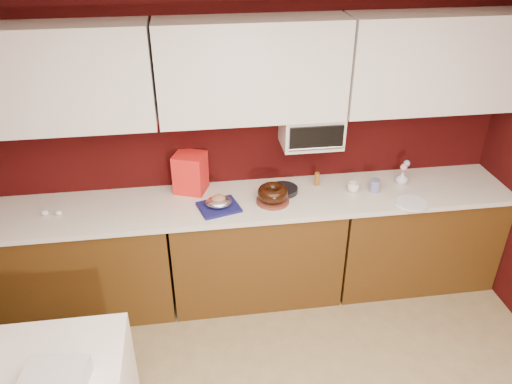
{
  "coord_description": "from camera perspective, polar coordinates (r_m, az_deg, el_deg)",
  "views": [
    {
      "loc": [
        -0.45,
        -1.28,
        2.85
      ],
      "look_at": [
        -0.01,
        1.84,
        1.02
      ],
      "focal_mm": 35.0,
      "sensor_mm": 36.0,
      "label": 1
    }
  ],
  "objects": [
    {
      "name": "bundt_cake",
      "position": [
        3.72,
        1.94,
        -0.11
      ],
      "size": [
        0.25,
        0.25,
        0.09
      ],
      "primitive_type": "torus",
      "rotation": [
        0.0,
        0.0,
        -0.11
      ],
      "color": "black",
      "rests_on": "cake_base"
    },
    {
      "name": "countertop",
      "position": [
        3.81,
        -0.08,
        -1.06
      ],
      "size": [
        4.0,
        0.62,
        0.04
      ],
      "primitive_type": "cube",
      "color": "silver",
      "rests_on": "base_cabinet_center"
    },
    {
      "name": "egg_right",
      "position": [
        3.9,
        -22.99,
        -2.2
      ],
      "size": [
        0.07,
        0.06,
        0.04
      ],
      "primitive_type": "ellipsoid",
      "rotation": [
        0.0,
        0.0,
        -0.4
      ],
      "color": "silver",
      "rests_on": "countertop"
    },
    {
      "name": "egg_left",
      "position": [
        3.87,
        -21.65,
        -2.24
      ],
      "size": [
        0.05,
        0.04,
        0.04
      ],
      "primitive_type": "ellipsoid",
      "rotation": [
        0.0,
        0.0,
        -0.01
      ],
      "color": "white",
      "rests_on": "countertop"
    },
    {
      "name": "newspaper_stack",
      "position": [
        2.82,
        -22.08,
        -19.42
      ],
      "size": [
        0.34,
        0.29,
        0.11
      ],
      "primitive_type": "cube",
      "rotation": [
        0.0,
        0.0,
        -0.14
      ],
      "color": "beige",
      "rests_on": "dining_table"
    },
    {
      "name": "foil_ham_nest",
      "position": [
        3.66,
        -4.3,
        -1.15
      ],
      "size": [
        0.22,
        0.2,
        0.07
      ],
      "primitive_type": "ellipsoid",
      "rotation": [
        0.0,
        0.0,
        -0.25
      ],
      "color": "silver",
      "rests_on": "navy_towel"
    },
    {
      "name": "upper_cabinet_center",
      "position": [
        3.54,
        -0.43,
        13.72
      ],
      "size": [
        1.31,
        0.33,
        0.7
      ],
      "primitive_type": "cube",
      "color": "white",
      "rests_on": "wall_back"
    },
    {
      "name": "toaster_oven_handle",
      "position": [
        3.68,
        6.91,
        4.98
      ],
      "size": [
        0.42,
        0.02,
        0.02
      ],
      "primitive_type": "cylinder",
      "rotation": [
        0.0,
        1.57,
        0.0
      ],
      "color": "silver",
      "rests_on": "toaster_oven"
    },
    {
      "name": "upper_cabinet_right",
      "position": [
        3.94,
        19.75,
        13.72
      ],
      "size": [
        1.31,
        0.33,
        0.7
      ],
      "primitive_type": "cube",
      "color": "white",
      "rests_on": "wall_back"
    },
    {
      "name": "roasted_ham",
      "position": [
        3.65,
        -4.31,
        -0.81
      ],
      "size": [
        0.13,
        0.13,
        0.07
      ],
      "primitive_type": "ellipsoid",
      "rotation": [
        0.0,
        0.0,
        -0.43
      ],
      "color": "#AB704E",
      "rests_on": "foil_ham_nest"
    },
    {
      "name": "base_cabinet_right",
      "position": [
        4.41,
        17.4,
        -4.74
      ],
      "size": [
        1.31,
        0.58,
        0.86
      ],
      "primitive_type": "cube",
      "color": "#4D300F",
      "rests_on": "floor"
    },
    {
      "name": "toaster_oven",
      "position": [
        3.8,
        6.34,
        7.12
      ],
      "size": [
        0.45,
        0.3,
        0.25
      ],
      "primitive_type": "cube",
      "color": "white",
      "rests_on": "upper_cabinet_center"
    },
    {
      "name": "toaster_oven_door",
      "position": [
        3.66,
        6.93,
        6.14
      ],
      "size": [
        0.4,
        0.02,
        0.18
      ],
      "primitive_type": "cube",
      "color": "black",
      "rests_on": "toaster_oven"
    },
    {
      "name": "cake_base",
      "position": [
        3.75,
        1.92,
        -1.01
      ],
      "size": [
        0.32,
        0.32,
        0.02
      ],
      "primitive_type": "cylinder",
      "rotation": [
        0.0,
        0.0,
        0.37
      ],
      "color": "brown",
      "rests_on": "countertop"
    },
    {
      "name": "pandoro_box",
      "position": [
        3.87,
        -7.5,
        2.2
      ],
      "size": [
        0.29,
        0.27,
        0.31
      ],
      "primitive_type": "cube",
      "rotation": [
        0.0,
        0.0,
        -0.37
      ],
      "color": "red",
      "rests_on": "countertop"
    },
    {
      "name": "ceiling",
      "position": [
        1.4,
        11.42,
        14.99
      ],
      "size": [
        4.0,
        4.5,
        0.02
      ],
      "primitive_type": "cube",
      "color": "white",
      "rests_on": "wall_back"
    },
    {
      "name": "wall_back",
      "position": [
        3.91,
        -0.73,
        5.93
      ],
      "size": [
        4.0,
        0.02,
        2.5
      ],
      "primitive_type": "cube",
      "color": "#320706",
      "rests_on": "floor"
    },
    {
      "name": "china_plate",
      "position": [
        3.91,
        17.36,
        -1.21
      ],
      "size": [
        0.24,
        0.24,
        0.01
      ],
      "primitive_type": "cylinder",
      "rotation": [
        0.0,
        0.0,
        -0.02
      ],
      "color": "white",
      "rests_on": "countertop"
    },
    {
      "name": "blue_jar",
      "position": [
        3.98,
        13.42,
        0.72
      ],
      "size": [
        0.1,
        0.1,
        0.1
      ],
      "primitive_type": "cylinder",
      "rotation": [
        0.0,
        0.0,
        -0.19
      ],
      "color": "navy",
      "rests_on": "countertop"
    },
    {
      "name": "flower_pink",
      "position": [
        4.1,
        16.53,
        2.74
      ],
      "size": [
        0.06,
        0.06,
        0.06
      ],
      "primitive_type": "sphere",
      "color": "pink",
      "rests_on": "flower_vase"
    },
    {
      "name": "flower_vase",
      "position": [
        4.14,
        16.36,
        1.64
      ],
      "size": [
        0.1,
        0.1,
        0.12
      ],
      "primitive_type": "imported",
      "rotation": [
        0.0,
        0.0,
        0.37
      ],
      "color": "silver",
      "rests_on": "countertop"
    },
    {
      "name": "base_cabinet_center",
      "position": [
        4.06,
        -0.08,
        -6.5
      ],
      "size": [
        1.31,
        0.58,
        0.86
      ],
      "primitive_type": "cube",
      "color": "#4D300F",
      "rests_on": "floor"
    },
    {
      "name": "flower_blue",
      "position": [
        4.12,
        16.85,
        3.16
      ],
      "size": [
        0.05,
        0.05,
        0.05
      ],
      "primitive_type": "sphere",
      "color": "#8097CD",
      "rests_on": "flower_vase"
    },
    {
      "name": "amber_bottle",
      "position": [
        3.98,
        6.97,
        1.47
      ],
      "size": [
        0.05,
        0.05,
        0.11
      ],
      "primitive_type": "cylinder",
      "rotation": [
        0.0,
        0.0,
        -0.29
      ],
      "color": "brown",
      "rests_on": "countertop"
    },
    {
      "name": "navy_towel",
      "position": [
        3.69,
        -4.27,
        -1.73
      ],
      "size": [
        0.34,
        0.31,
        0.02
      ],
      "primitive_type": "cube",
      "rotation": [
        0.0,
        0.0,
        0.27
      ],
      "color": "#161755",
      "rests_on": "countertop"
    },
    {
      "name": "upper_cabinet_left",
      "position": [
        3.62,
        -22.32,
        11.87
      ],
      "size": [
        1.31,
        0.33,
        0.7
      ],
      "primitive_type": "cube",
      "color": "white",
      "rests_on": "wall_back"
    },
    {
      "name": "base_cabinet_left",
      "position": [
        4.13,
        -18.91,
        -7.72
      ],
      "size": [
        1.31,
        0.58,
        0.86
      ],
      "primitive_type": "cube",
      "color": "#4D300F",
      "rests_on": "floor"
    },
    {
      "name": "coffee_mug",
      "position": [
        3.95,
        11.05,
        0.64
      ],
      "size": [
        0.11,
        0.11,
        0.09
      ],
      "primitive_type": "imported",
      "rotation": [
        0.0,
        0.0,
        0.51
      ],
      "color": "white",
      "rests_on": "countertop"
    },
    {
      "name": "dark_pan",
      "position": [
        3.88,
        3.16,
        0.25
      ],
      "size": [
        0.25,
        0.25,
        0.04
      ],
      "primitive_type": "cylinder",
      "rotation": [
        0.0,
        0.0,
        0.14
      ],
      "color": "black",
      "rests_on": "countertop"
    }
  ]
}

